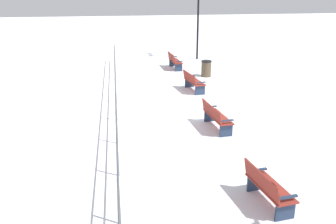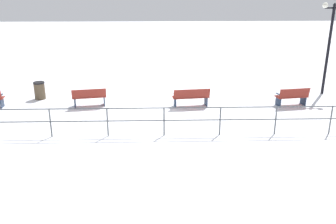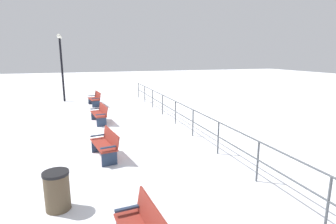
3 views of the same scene
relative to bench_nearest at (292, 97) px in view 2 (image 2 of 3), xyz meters
The scene contains 7 objects.
ground_plane 6.85m from the bench_nearest, 88.16° to the left, with size 80.00×80.00×0.00m, color white.
bench_nearest is the anchor object (origin of this frame).
bench_second 4.55m from the bench_nearest, 89.50° to the left, with size 0.72×1.68×0.85m.
bench_third 9.10m from the bench_nearest, 88.71° to the left, with size 0.79×1.56×0.85m.
lamppost_near 3.86m from the bench_nearest, 49.61° to the right, with size 0.26×1.14×4.41m.
waterfront_railing 7.57m from the bench_nearest, 115.42° to the left, with size 0.05×18.28×1.07m.
trash_bin 11.76m from the bench_nearest, 83.05° to the left, with size 0.53×0.53×0.83m.
Camera 2 is at (-15.72, -0.78, 5.19)m, focal length 39.03 mm.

